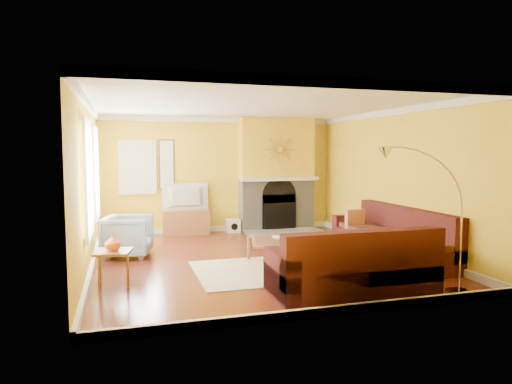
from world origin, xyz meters
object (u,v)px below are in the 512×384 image
object	(u,v)px
side_table	(114,269)
arc_lamp	(427,224)
armchair	(128,236)
media_console	(186,222)
sectional_sofa	(341,240)
coffee_table	(285,252)

from	to	relation	value
side_table	arc_lamp	xyz separation A→B (m)	(3.86, -1.65, 0.71)
armchair	media_console	bearing A→B (deg)	-20.71
side_table	arc_lamp	world-z (taller)	arc_lamp
armchair	side_table	bearing A→B (deg)	-173.28
media_console	sectional_sofa	bearing A→B (deg)	-61.37
side_table	media_console	bearing A→B (deg)	68.26
sectional_sofa	media_console	bearing A→B (deg)	118.63
coffee_table	side_table	xyz separation A→B (m)	(-2.73, -0.52, 0.04)
coffee_table	media_console	size ratio (longest dim) A/B	1.07
media_console	side_table	bearing A→B (deg)	-111.74
coffee_table	media_console	world-z (taller)	media_console
sectional_sofa	media_console	xyz separation A→B (m)	(-2.02, 3.70, -0.17)
side_table	armchair	bearing A→B (deg)	83.53
sectional_sofa	media_console	size ratio (longest dim) A/B	3.36
coffee_table	arc_lamp	xyz separation A→B (m)	(1.13, -2.17, 0.75)
armchair	arc_lamp	bearing A→B (deg)	-120.77
side_table	arc_lamp	bearing A→B (deg)	-23.18
armchair	arc_lamp	world-z (taller)	arc_lamp
media_console	armchair	distance (m)	2.35
sectional_sofa	side_table	distance (m)	3.55
media_console	arc_lamp	xyz separation A→B (m)	(2.34, -5.46, 0.69)
armchair	arc_lamp	size ratio (longest dim) A/B	0.42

